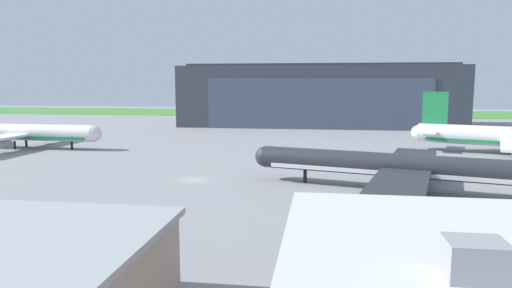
{
  "coord_description": "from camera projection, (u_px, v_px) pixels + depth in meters",
  "views": [
    {
      "loc": [
        20.6,
        -71.75,
        15.81
      ],
      "look_at": [
        7.63,
        18.75,
        3.59
      ],
      "focal_mm": 32.33,
      "sensor_mm": 36.0,
      "label": 1
    }
  ],
  "objects": [
    {
      "name": "maintenance_hangar",
      "position": [
        318.0,
        96.0,
        172.44
      ],
      "size": [
        99.34,
        36.28,
        22.85
      ],
      "color": "#383D47",
      "rests_on": "ground_plane"
    },
    {
      "name": "grass_field_strip",
      "position": [
        282.0,
        113.0,
        241.71
      ],
      "size": [
        440.0,
        56.0,
        0.08
      ],
      "primitive_type": "cube",
      "color": "#408333",
      "rests_on": "ground_plane"
    },
    {
      "name": "airliner_near_left",
      "position": [
        402.0,
        167.0,
        67.08
      ],
      "size": [
        44.27,
        40.57,
        11.45
      ],
      "color": "#282B33",
      "rests_on": "ground_plane"
    },
    {
      "name": "ground_plane",
      "position": [
        194.0,
        180.0,
        75.39
      ],
      "size": [
        440.0,
        440.0,
        0.0
      ],
      "primitive_type": "plane",
      "color": "gray"
    },
    {
      "name": "airliner_far_right",
      "position": [
        25.0,
        133.0,
        111.07
      ],
      "size": [
        39.32,
        35.39,
        12.62
      ],
      "color": "white",
      "rests_on": "ground_plane"
    }
  ]
}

